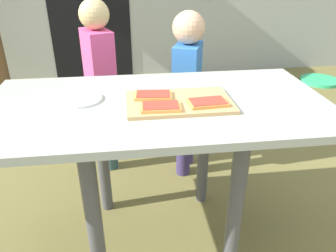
{
  "coord_description": "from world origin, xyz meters",
  "views": [
    {
      "loc": [
        -0.12,
        -1.24,
        1.29
      ],
      "look_at": [
        0.04,
        0.0,
        0.65
      ],
      "focal_mm": 35.24,
      "sensor_mm": 36.0,
      "label": 1
    }
  ],
  "objects_px": {
    "dining_table": "(158,127)",
    "garden_hose_coil": "(320,81)",
    "pizza_slice_far_left": "(153,95)",
    "pizza_slice_near_right": "(208,102)",
    "cutting_board": "(179,102)",
    "child_left": "(100,76)",
    "plate_white_left": "(80,99)",
    "pizza_slice_near_left": "(160,107)",
    "child_right": "(187,84)"
  },
  "relations": [
    {
      "from": "cutting_board",
      "to": "garden_hose_coil",
      "type": "xyz_separation_m",
      "value": [
        2.01,
        2.16,
        -0.75
      ]
    },
    {
      "from": "child_left",
      "to": "plate_white_left",
      "type": "bearing_deg",
      "value": -92.83
    },
    {
      "from": "cutting_board",
      "to": "pizza_slice_near_right",
      "type": "bearing_deg",
      "value": -26.97
    },
    {
      "from": "pizza_slice_near_right",
      "to": "child_right",
      "type": "bearing_deg",
      "value": 85.88
    },
    {
      "from": "pizza_slice_near_right",
      "to": "cutting_board",
      "type": "bearing_deg",
      "value": 153.03
    },
    {
      "from": "cutting_board",
      "to": "child_left",
      "type": "distance_m",
      "value": 0.88
    },
    {
      "from": "cutting_board",
      "to": "plate_white_left",
      "type": "xyz_separation_m",
      "value": [
        -0.4,
        0.09,
        -0.0
      ]
    },
    {
      "from": "child_left",
      "to": "child_right",
      "type": "height_order",
      "value": "child_left"
    },
    {
      "from": "cutting_board",
      "to": "pizza_slice_far_left",
      "type": "height_order",
      "value": "pizza_slice_far_left"
    },
    {
      "from": "pizza_slice_near_left",
      "to": "child_right",
      "type": "distance_m",
      "value": 0.78
    },
    {
      "from": "garden_hose_coil",
      "to": "child_right",
      "type": "bearing_deg",
      "value": -140.87
    },
    {
      "from": "pizza_slice_far_left",
      "to": "garden_hose_coil",
      "type": "bearing_deg",
      "value": 45.02
    },
    {
      "from": "cutting_board",
      "to": "garden_hose_coil",
      "type": "distance_m",
      "value": 3.04
    },
    {
      "from": "child_right",
      "to": "plate_white_left",
      "type": "bearing_deg",
      "value": -134.85
    },
    {
      "from": "dining_table",
      "to": "child_left",
      "type": "height_order",
      "value": "child_left"
    },
    {
      "from": "cutting_board",
      "to": "pizza_slice_far_left",
      "type": "distance_m",
      "value": 0.11
    },
    {
      "from": "pizza_slice_near_left",
      "to": "cutting_board",
      "type": "bearing_deg",
      "value": 38.98
    },
    {
      "from": "plate_white_left",
      "to": "cutting_board",
      "type": "bearing_deg",
      "value": -12.62
    },
    {
      "from": "garden_hose_coil",
      "to": "dining_table",
      "type": "bearing_deg",
      "value": -134.48
    },
    {
      "from": "child_right",
      "to": "pizza_slice_near_right",
      "type": "bearing_deg",
      "value": -94.12
    },
    {
      "from": "pizza_slice_near_left",
      "to": "child_left",
      "type": "xyz_separation_m",
      "value": [
        -0.28,
        0.85,
        -0.15
      ]
    },
    {
      "from": "pizza_slice_near_right",
      "to": "plate_white_left",
      "type": "bearing_deg",
      "value": 164.22
    },
    {
      "from": "child_right",
      "to": "pizza_slice_near_left",
      "type": "bearing_deg",
      "value": -108.49
    },
    {
      "from": "plate_white_left",
      "to": "garden_hose_coil",
      "type": "distance_m",
      "value": 3.26
    },
    {
      "from": "dining_table",
      "to": "pizza_slice_near_left",
      "type": "relative_size",
      "value": 9.14
    },
    {
      "from": "dining_table",
      "to": "garden_hose_coil",
      "type": "xyz_separation_m",
      "value": [
        2.09,
        2.13,
        -0.63
      ]
    },
    {
      "from": "cutting_board",
      "to": "pizza_slice_far_left",
      "type": "xyz_separation_m",
      "value": [
        -0.1,
        0.05,
        0.02
      ]
    },
    {
      "from": "pizza_slice_far_left",
      "to": "pizza_slice_near_right",
      "type": "distance_m",
      "value": 0.23
    },
    {
      "from": "pizza_slice_far_left",
      "to": "pizza_slice_near_right",
      "type": "height_order",
      "value": "same"
    },
    {
      "from": "cutting_board",
      "to": "child_right",
      "type": "height_order",
      "value": "child_right"
    },
    {
      "from": "dining_table",
      "to": "cutting_board",
      "type": "height_order",
      "value": "cutting_board"
    },
    {
      "from": "pizza_slice_near_left",
      "to": "child_right",
      "type": "height_order",
      "value": "child_right"
    },
    {
      "from": "pizza_slice_far_left",
      "to": "plate_white_left",
      "type": "distance_m",
      "value": 0.31
    },
    {
      "from": "pizza_slice_near_left",
      "to": "child_right",
      "type": "xyz_separation_m",
      "value": [
        0.24,
        0.72,
        -0.18
      ]
    },
    {
      "from": "pizza_slice_far_left",
      "to": "child_right",
      "type": "relative_size",
      "value": 0.15
    },
    {
      "from": "cutting_board",
      "to": "child_left",
      "type": "bearing_deg",
      "value": 115.33
    },
    {
      "from": "pizza_slice_near_right",
      "to": "plate_white_left",
      "type": "distance_m",
      "value": 0.53
    },
    {
      "from": "pizza_slice_near_left",
      "to": "child_left",
      "type": "relative_size",
      "value": 0.14
    },
    {
      "from": "child_left",
      "to": "garden_hose_coil",
      "type": "relative_size",
      "value": 2.5
    },
    {
      "from": "pizza_slice_near_right",
      "to": "dining_table",
      "type": "bearing_deg",
      "value": 155.9
    },
    {
      "from": "dining_table",
      "to": "pizza_slice_far_left",
      "type": "xyz_separation_m",
      "value": [
        -0.02,
        0.02,
        0.14
      ]
    },
    {
      "from": "pizza_slice_near_left",
      "to": "pizza_slice_far_left",
      "type": "bearing_deg",
      "value": 97.08
    },
    {
      "from": "dining_table",
      "to": "garden_hose_coil",
      "type": "relative_size",
      "value": 3.24
    },
    {
      "from": "pizza_slice_near_left",
      "to": "garden_hose_coil",
      "type": "bearing_deg",
      "value": 46.8
    },
    {
      "from": "pizza_slice_near_left",
      "to": "plate_white_left",
      "type": "bearing_deg",
      "value": 153.27
    },
    {
      "from": "child_left",
      "to": "dining_table",
      "type": "bearing_deg",
      "value": -69.11
    },
    {
      "from": "dining_table",
      "to": "pizza_slice_near_left",
      "type": "height_order",
      "value": "pizza_slice_near_left"
    },
    {
      "from": "pizza_slice_near_right",
      "to": "pizza_slice_near_left",
      "type": "bearing_deg",
      "value": -175.09
    },
    {
      "from": "child_left",
      "to": "garden_hose_coil",
      "type": "distance_m",
      "value": 2.81
    },
    {
      "from": "pizza_slice_near_left",
      "to": "dining_table",
      "type": "bearing_deg",
      "value": 88.49
    }
  ]
}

